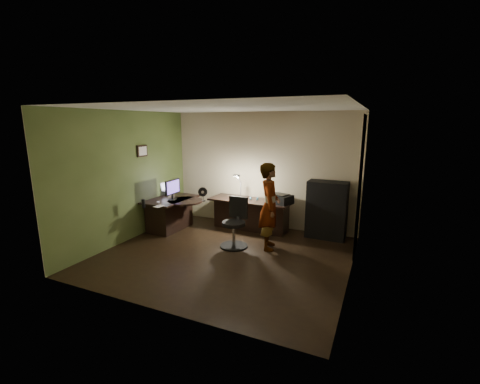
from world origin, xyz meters
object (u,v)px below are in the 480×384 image
at_px(cabinet, 327,210).
at_px(desk_left, 171,214).
at_px(desk_right, 250,215).
at_px(person, 270,206).
at_px(monitor, 172,193).
at_px(office_chair, 234,223).

bearing_deg(cabinet, desk_left, -163.36).
distance_m(desk_left, desk_right, 1.83).
relative_size(desk_right, person, 1.12).
xyz_separation_m(cabinet, person, (-0.93, -1.07, 0.24)).
bearing_deg(cabinet, monitor, -161.71).
bearing_deg(office_chair, desk_left, 168.14).
distance_m(desk_right, cabinet, 1.74).
relative_size(desk_right, monitor, 3.71).
height_order(office_chair, person, person).
xyz_separation_m(monitor, office_chair, (1.70, -0.32, -0.41)).
relative_size(office_chair, person, 0.58).
xyz_separation_m(desk_right, office_chair, (0.11, -1.12, 0.14)).
relative_size(desk_right, cabinet, 1.54).
height_order(desk_left, desk_right, desk_left).
distance_m(cabinet, person, 1.44).
distance_m(monitor, office_chair, 1.77).
bearing_deg(desk_right, person, -46.82).
distance_m(desk_left, office_chair, 1.85).
bearing_deg(cabinet, person, -129.47).
relative_size(desk_left, person, 0.75).
height_order(desk_left, person, person).
bearing_deg(desk_right, office_chair, -82.35).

